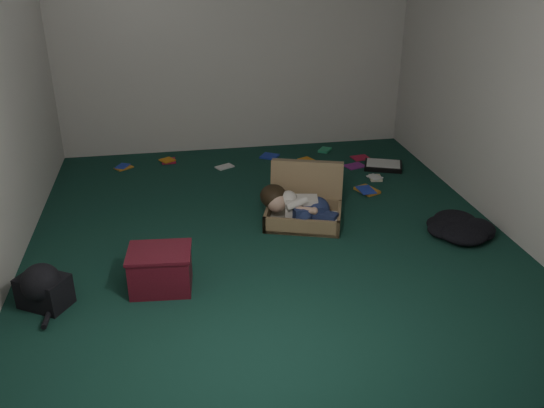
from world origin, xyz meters
name	(u,v)px	position (x,y,z in m)	size (l,w,h in m)	color
floor	(269,234)	(0.00, 0.00, 0.00)	(4.50, 4.50, 0.00)	#143B30
wall_back	(234,37)	(0.00, 2.25, 1.30)	(4.50, 4.50, 0.00)	silver
wall_front	(362,207)	(0.00, -2.25, 1.30)	(4.50, 4.50, 0.00)	silver
wall_right	(508,73)	(2.00, 0.00, 1.30)	(4.50, 4.50, 0.00)	silver
suitcase	(305,203)	(0.37, 0.26, 0.14)	(0.83, 0.81, 0.48)	#8F744E
person	(298,206)	(0.28, 0.11, 0.19)	(0.66, 0.50, 0.30)	silver
maroon_bin	(161,269)	(-0.91, -0.69, 0.16)	(0.48, 0.39, 0.31)	#59121F
backpack	(44,290)	(-1.70, -0.77, 0.12)	(0.41, 0.33, 0.25)	black
clothing_pile	(466,225)	(1.66, -0.29, 0.08)	(0.49, 0.40, 0.15)	black
paper_tray	(383,165)	(1.51, 1.30, 0.03)	(0.48, 0.42, 0.06)	black
book_scatter	(287,165)	(0.47, 1.55, 0.01)	(2.87, 1.43, 0.02)	orange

